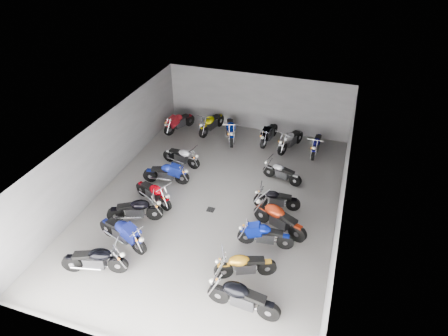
{
  "coord_description": "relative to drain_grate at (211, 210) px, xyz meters",
  "views": [
    {
      "loc": [
        4.54,
        -12.47,
        10.62
      ],
      "look_at": [
        0.02,
        1.22,
        1.0
      ],
      "focal_mm": 32.0,
      "sensor_mm": 36.0,
      "label": 1
    }
  ],
  "objects": [
    {
      "name": "wall_right",
      "position": [
        5.0,
        0.5,
        1.59
      ],
      "size": [
        0.1,
        14.0,
        3.2
      ],
      "primitive_type": "cube",
      "color": "gray",
      "rests_on": "ground"
    },
    {
      "name": "motorcycle_left_c",
      "position": [
        -2.59,
        -1.54,
        0.52
      ],
      "size": [
        2.1,
        0.99,
        0.97
      ],
      "rotation": [
        0.0,
        0.0,
        -1.18
      ],
      "color": "black",
      "rests_on": "ground"
    },
    {
      "name": "motorcycle_left_e",
      "position": [
        -2.53,
        1.2,
        0.5
      ],
      "size": [
        2.12,
        0.57,
        0.94
      ],
      "rotation": [
        0.0,
        0.0,
        -1.39
      ],
      "color": "black",
      "rests_on": "ground"
    },
    {
      "name": "ground",
      "position": [
        0.0,
        0.5,
        -0.01
      ],
      "size": [
        14.0,
        14.0,
        0.0
      ],
      "primitive_type": "plane",
      "color": "gray",
      "rests_on": "ground"
    },
    {
      "name": "motorcycle_back_e",
      "position": [
        2.21,
        5.9,
        0.53
      ],
      "size": [
        0.95,
        2.13,
        0.98
      ],
      "rotation": [
        0.0,
        0.0,
        2.77
      ],
      "color": "black",
      "rests_on": "ground"
    },
    {
      "name": "motorcycle_left_d",
      "position": [
        -2.42,
        -0.29,
        0.51
      ],
      "size": [
        2.02,
        0.98,
        0.94
      ],
      "rotation": [
        0.0,
        0.0,
        -1.98
      ],
      "color": "black",
      "rests_on": "ground"
    },
    {
      "name": "motorcycle_right_b",
      "position": [
        2.28,
        -2.94,
        0.51
      ],
      "size": [
        2.01,
        1.0,
        0.94
      ],
      "rotation": [
        0.0,
        0.0,
        1.99
      ],
      "color": "black",
      "rests_on": "ground"
    },
    {
      "name": "motorcycle_left_a",
      "position": [
        -2.58,
        -4.33,
        0.54
      ],
      "size": [
        2.23,
        0.77,
        1.0
      ],
      "rotation": [
        0.0,
        0.0,
        -1.3
      ],
      "color": "black",
      "rests_on": "ground"
    },
    {
      "name": "ceiling",
      "position": [
        0.0,
        0.5,
        3.21
      ],
      "size": [
        10.0,
        14.0,
        0.04
      ],
      "primitive_type": "cube",
      "color": "black",
      "rests_on": "wall_back"
    },
    {
      "name": "motorcycle_right_e",
      "position": [
        2.53,
        0.96,
        0.46
      ],
      "size": [
        1.94,
        0.47,
        0.85
      ],
      "rotation": [
        0.0,
        0.0,
        1.71
      ],
      "color": "black",
      "rests_on": "ground"
    },
    {
      "name": "wall_left",
      "position": [
        -5.0,
        0.5,
        1.59
      ],
      "size": [
        0.1,
        14.0,
        3.2
      ],
      "primitive_type": "cube",
      "color": "gray",
      "rests_on": "ground"
    },
    {
      "name": "motorcycle_right_c",
      "position": [
        2.59,
        -1.31,
        0.5
      ],
      "size": [
        2.09,
        0.48,
        0.92
      ],
      "rotation": [
        0.0,
        0.0,
        1.7
      ],
      "color": "black",
      "rests_on": "ground"
    },
    {
      "name": "motorcycle_back_b",
      "position": [
        -2.25,
        6.37,
        0.53
      ],
      "size": [
        0.72,
        2.21,
        0.99
      ],
      "rotation": [
        0.0,
        0.0,
        2.89
      ],
      "color": "black",
      "rests_on": "ground"
    },
    {
      "name": "wall_back",
      "position": [
        0.0,
        7.5,
        1.59
      ],
      "size": [
        10.0,
        0.1,
        3.2
      ],
      "primitive_type": "cube",
      "color": "gray",
      "rests_on": "ground"
    },
    {
      "name": "motorcycle_right_d",
      "position": [
        2.9,
        -0.33,
        0.56
      ],
      "size": [
        2.25,
        1.08,
        1.05
      ],
      "rotation": [
        0.0,
        0.0,
        1.17
      ],
      "color": "black",
      "rests_on": "ground"
    },
    {
      "name": "motorcycle_right_f",
      "position": [
        2.35,
        2.96,
        0.45
      ],
      "size": [
        1.87,
        0.62,
        0.84
      ],
      "rotation": [
        0.0,
        0.0,
        1.31
      ],
      "color": "black",
      "rests_on": "ground"
    },
    {
      "name": "motorcycle_left_b",
      "position": [
        -2.38,
        -2.87,
        0.55
      ],
      "size": [
        2.28,
        0.84,
        1.03
      ],
      "rotation": [
        0.0,
        0.0,
        -1.87
      ],
      "color": "black",
      "rests_on": "ground"
    },
    {
      "name": "drain_grate",
      "position": [
        0.0,
        0.0,
        0.0
      ],
      "size": [
        0.32,
        0.32,
        0.01
      ],
      "primitive_type": "cube",
      "color": "black",
      "rests_on": "ground"
    },
    {
      "name": "motorcycle_back_a",
      "position": [
        -4.0,
        5.96,
        0.51
      ],
      "size": [
        1.01,
        2.03,
        0.95
      ],
      "rotation": [
        0.0,
        0.0,
        2.72
      ],
      "color": "black",
      "rests_on": "ground"
    },
    {
      "name": "motorcycle_back_c",
      "position": [
        -0.99,
        5.9,
        0.57
      ],
      "size": [
        0.99,
        2.31,
        1.06
      ],
      "rotation": [
        0.0,
        0.0,
        3.5
      ],
      "color": "black",
      "rests_on": "ground"
    },
    {
      "name": "motorcycle_right_a",
      "position": [
        2.59,
        -4.27,
        0.56
      ],
      "size": [
        2.37,
        0.51,
        1.04
      ],
      "rotation": [
        0.0,
        0.0,
        1.5
      ],
      "color": "black",
      "rests_on": "ground"
    },
    {
      "name": "motorcycle_back_f",
      "position": [
        3.52,
        5.91,
        0.49
      ],
      "size": [
        0.42,
        2.08,
        0.91
      ],
      "rotation": [
        0.0,
        0.0,
        3.1
      ],
      "color": "black",
      "rests_on": "ground"
    },
    {
      "name": "motorcycle_back_d",
      "position": [
        1.01,
        6.26,
        0.5
      ],
      "size": [
        0.53,
        2.12,
        0.93
      ],
      "rotation": [
        0.0,
        0.0,
        2.99
      ],
      "color": "black",
      "rests_on": "ground"
    },
    {
      "name": "motorcycle_left_f",
      "position": [
        -2.48,
        2.77,
        0.48
      ],
      "size": [
        2.02,
        0.52,
        0.89
      ],
      "rotation": [
        0.0,
        0.0,
        -1.74
      ],
      "color": "black",
      "rests_on": "ground"
    }
  ]
}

